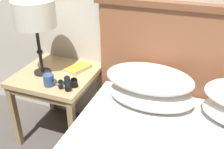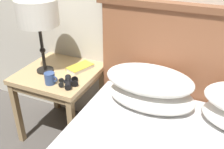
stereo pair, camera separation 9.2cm
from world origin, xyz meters
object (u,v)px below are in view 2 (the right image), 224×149
book_on_nightstand (80,67)px  coffee_mug (50,78)px  table_lamp (38,14)px  binoculars_pair (68,82)px  nightstand (60,80)px

book_on_nightstand → coffee_mug: (-0.08, -0.28, 0.03)m
table_lamp → binoculars_pair: table_lamp is taller
nightstand → table_lamp: table_lamp is taller
nightstand → table_lamp: (-0.10, -0.04, 0.53)m
nightstand → coffee_mug: bearing=-73.1°
nightstand → coffee_mug: 0.23m
book_on_nightstand → nightstand: bearing=-144.7°
table_lamp → coffee_mug: bearing=-43.4°
table_lamp → book_on_nightstand: (0.24, 0.14, -0.44)m
nightstand → coffee_mug: size_ratio=5.71×
nightstand → book_on_nightstand: size_ratio=2.56×
nightstand → coffee_mug: (0.06, -0.19, 0.12)m
table_lamp → book_on_nightstand: size_ratio=2.42×
table_lamp → binoculars_pair: size_ratio=3.52×
nightstand → binoculars_pair: 0.26m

